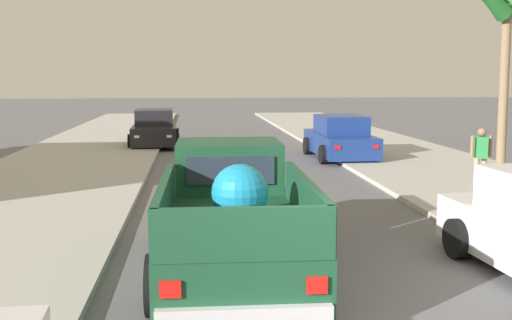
# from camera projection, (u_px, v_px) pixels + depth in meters

# --- Properties ---
(sidewalk_left) EXTENTS (5.22, 60.00, 0.12)m
(sidewalk_left) POSITION_uv_depth(u_px,v_px,m) (52.00, 179.00, 16.83)
(sidewalk_left) COLOR #B2AFA8
(sidewalk_left) RESTS_ON ground
(sidewalk_right) EXTENTS (5.22, 60.00, 0.12)m
(sidewalk_right) POSITION_uv_depth(u_px,v_px,m) (444.00, 172.00, 17.98)
(sidewalk_right) COLOR #B2AFA8
(sidewalk_right) RESTS_ON ground
(curb_left) EXTENTS (0.16, 60.00, 0.10)m
(curb_left) POSITION_uv_depth(u_px,v_px,m) (96.00, 178.00, 16.95)
(curb_left) COLOR silver
(curb_left) RESTS_ON ground
(curb_right) EXTENTS (0.16, 60.00, 0.10)m
(curb_right) POSITION_uv_depth(u_px,v_px,m) (405.00, 173.00, 17.86)
(curb_right) COLOR silver
(curb_right) RESTS_ON ground
(pickup_truck) EXTENTS (2.29, 5.25, 1.80)m
(pickup_truck) POSITION_uv_depth(u_px,v_px,m) (232.00, 219.00, 8.90)
(pickup_truck) COLOR #19472D
(pickup_truck) RESTS_ON ground
(car_right_near) EXTENTS (2.08, 4.29, 1.54)m
(car_right_near) POSITION_uv_depth(u_px,v_px,m) (340.00, 139.00, 21.41)
(car_right_near) COLOR navy
(car_right_near) RESTS_ON ground
(car_right_mid) EXTENTS (2.13, 4.30, 1.54)m
(car_right_mid) POSITION_uv_depth(u_px,v_px,m) (155.00, 129.00, 25.32)
(car_right_mid) COLOR black
(car_right_mid) RESTS_ON ground
(palm_tree_left_mid) EXTENTS (3.66, 3.24, 6.11)m
(palm_tree_left_mid) POSITION_uv_depth(u_px,v_px,m) (504.00, 0.00, 18.05)
(palm_tree_left_mid) COLOR #846B4C
(palm_tree_left_mid) RESTS_ON ground
(pedestrian) EXTENTS (0.57, 0.40, 1.59)m
(pedestrian) POSITION_uv_depth(u_px,v_px,m) (481.00, 154.00, 15.45)
(pedestrian) COLOR gray
(pedestrian) RESTS_ON ground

